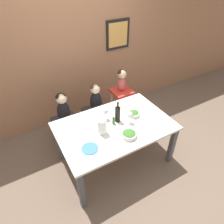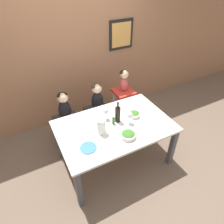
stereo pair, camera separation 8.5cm
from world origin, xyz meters
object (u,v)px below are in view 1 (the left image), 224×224
(chair_far_left, at_px, (66,124))
(wine_glass_far, at_px, (105,112))
(wine_glass_near, at_px, (130,115))
(person_child_left, at_px, (63,107))
(chair_far_center, at_px, (97,114))
(paper_towel_roll, at_px, (102,127))
(salad_bowl_small, at_px, (134,114))
(wine_bottle, at_px, (118,114))
(chair_right_highchair, at_px, (121,98))
(person_baby_right, at_px, (122,78))
(dinner_plate_back_left, at_px, (80,123))
(salad_bowl_large, at_px, (129,134))
(dinner_plate_front_left, at_px, (90,148))
(person_child_center, at_px, (96,97))

(chair_far_left, bearing_deg, wine_glass_far, -52.63)
(wine_glass_near, bearing_deg, person_child_left, 130.52)
(chair_far_center, distance_m, paper_towel_roll, 0.97)
(paper_towel_roll, bearing_deg, salad_bowl_small, 9.40)
(chair_far_left, xyz_separation_m, wine_bottle, (0.57, -0.70, 0.47))
(chair_far_center, distance_m, wine_glass_far, 0.76)
(wine_bottle, relative_size, salad_bowl_small, 1.96)
(wine_glass_far, bearing_deg, chair_right_highchair, 42.26)
(salad_bowl_small, bearing_deg, person_baby_right, 71.64)
(salad_bowl_small, xyz_separation_m, dinner_plate_back_left, (-0.75, 0.24, -0.03))
(wine_bottle, bearing_deg, salad_bowl_large, -95.68)
(chair_far_center, bearing_deg, salad_bowl_large, -91.64)
(chair_right_highchair, distance_m, wine_glass_far, 0.91)
(person_child_left, distance_m, paper_towel_roll, 0.86)
(wine_glass_near, bearing_deg, chair_far_left, 130.57)
(person_baby_right, bearing_deg, salad_bowl_large, -117.38)
(dinner_plate_back_left, bearing_deg, salad_bowl_large, -51.77)
(person_child_left, bearing_deg, dinner_plate_front_left, -89.67)
(chair_far_left, bearing_deg, dinner_plate_back_left, -79.31)
(chair_far_left, height_order, dinner_plate_back_left, dinner_plate_back_left)
(paper_towel_roll, relative_size, dinner_plate_front_left, 1.06)
(wine_glass_far, relative_size, salad_bowl_small, 1.13)
(person_child_left, relative_size, dinner_plate_front_left, 2.50)
(person_child_left, distance_m, dinner_plate_front_left, 0.99)
(wine_glass_far, distance_m, salad_bowl_large, 0.49)
(person_child_left, height_order, salad_bowl_small, person_child_left)
(chair_far_center, xyz_separation_m, person_child_center, (-0.00, 0.00, 0.35))
(chair_far_center, height_order, person_child_left, person_child_left)
(chair_far_left, distance_m, wine_glass_near, 1.17)
(wine_glass_far, distance_m, dinner_plate_front_left, 0.61)
(chair_far_center, bearing_deg, wine_glass_far, -102.15)
(chair_right_highchair, distance_m, dinner_plate_back_left, 1.11)
(chair_far_left, height_order, wine_glass_far, wine_glass_far)
(paper_towel_roll, relative_size, wine_glass_near, 1.19)
(chair_right_highchair, bearing_deg, chair_far_center, 180.00)
(chair_far_left, bearing_deg, person_baby_right, 0.10)
(person_baby_right, bearing_deg, wine_bottle, -125.86)
(chair_right_highchair, relative_size, wine_glass_near, 3.81)
(wine_bottle, bearing_deg, chair_right_highchair, 54.06)
(chair_far_center, relative_size, wine_glass_far, 2.45)
(paper_towel_roll, height_order, dinner_plate_back_left, paper_towel_roll)
(dinner_plate_back_left, bearing_deg, person_child_center, 45.19)
(person_child_left, relative_size, paper_towel_roll, 2.36)
(paper_towel_roll, height_order, salad_bowl_small, paper_towel_roll)
(paper_towel_roll, height_order, salad_bowl_large, paper_towel_roll)
(chair_far_center, distance_m, chair_right_highchair, 0.54)
(chair_right_highchair, relative_size, salad_bowl_large, 3.52)
(paper_towel_roll, bearing_deg, person_child_left, 108.24)
(dinner_plate_back_left, bearing_deg, dinner_plate_front_left, -99.48)
(salad_bowl_large, relative_size, dinner_plate_front_left, 0.97)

